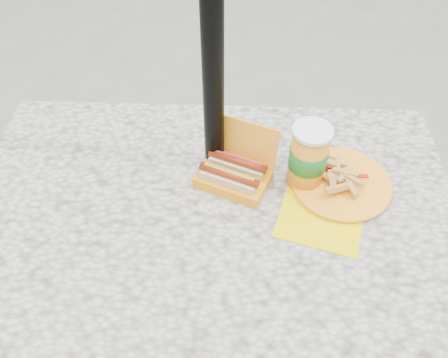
{
  "coord_description": "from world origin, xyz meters",
  "views": [
    {
      "loc": [
        0.06,
        -0.71,
        1.64
      ],
      "look_at": [
        0.03,
        0.06,
        0.8
      ],
      "focal_mm": 38.0,
      "sensor_mm": 36.0,
      "label": 1
    }
  ],
  "objects_px": {
    "hotdog_box": "(234,173)",
    "fries_plate": "(339,184)",
    "umbrella_pole": "(212,46)",
    "soda_cup": "(308,157)"
  },
  "relations": [
    {
      "from": "soda_cup",
      "to": "fries_plate",
      "type": "bearing_deg",
      "value": -10.94
    },
    {
      "from": "umbrella_pole",
      "to": "soda_cup",
      "type": "height_order",
      "value": "umbrella_pole"
    },
    {
      "from": "hotdog_box",
      "to": "fries_plate",
      "type": "relative_size",
      "value": 0.63
    },
    {
      "from": "umbrella_pole",
      "to": "hotdog_box",
      "type": "height_order",
      "value": "umbrella_pole"
    },
    {
      "from": "hotdog_box",
      "to": "soda_cup",
      "type": "height_order",
      "value": "soda_cup"
    },
    {
      "from": "umbrella_pole",
      "to": "soda_cup",
      "type": "distance_m",
      "value": 0.35
    },
    {
      "from": "soda_cup",
      "to": "umbrella_pole",
      "type": "bearing_deg",
      "value": 165.32
    },
    {
      "from": "hotdog_box",
      "to": "fries_plate",
      "type": "distance_m",
      "value": 0.26
    },
    {
      "from": "fries_plate",
      "to": "soda_cup",
      "type": "distance_m",
      "value": 0.12
    },
    {
      "from": "fries_plate",
      "to": "hotdog_box",
      "type": "bearing_deg",
      "value": 177.22
    }
  ]
}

